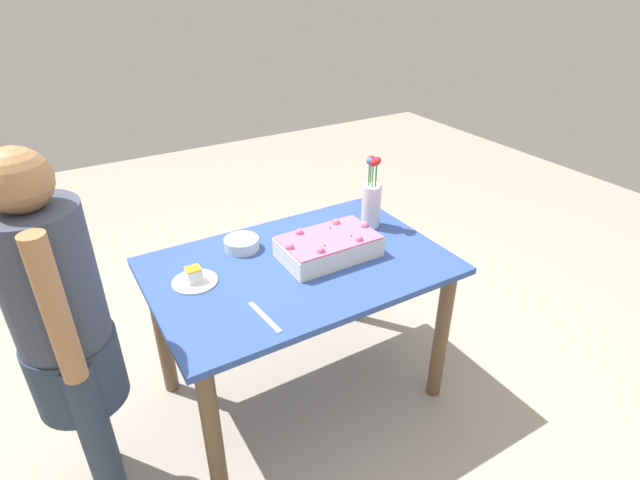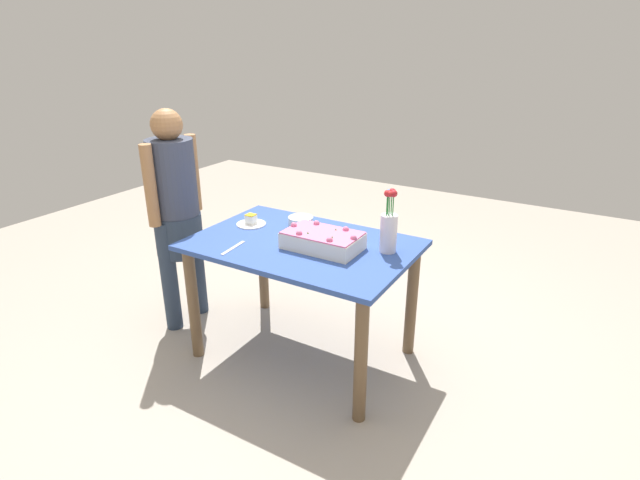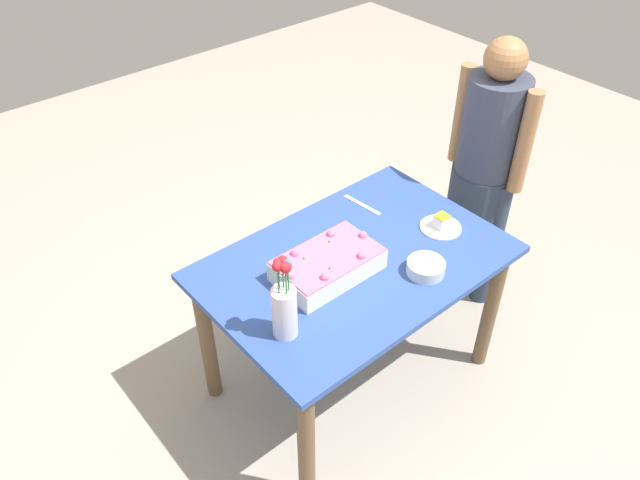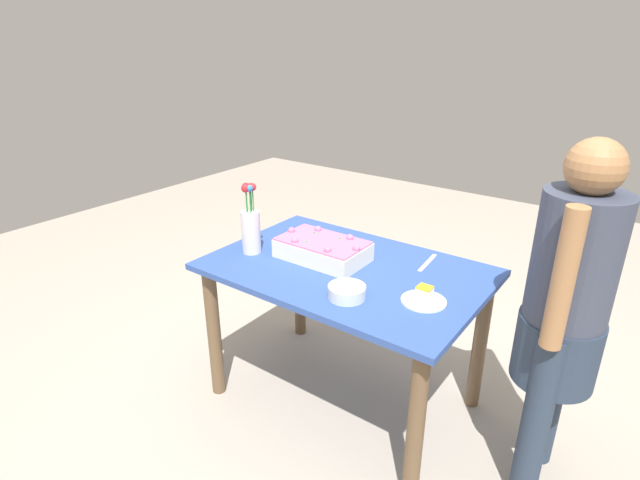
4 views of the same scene
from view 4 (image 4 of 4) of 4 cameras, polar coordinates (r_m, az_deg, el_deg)
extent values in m
plane|color=#A99E90|center=(2.81, 2.66, -17.42)|extent=(8.00, 8.00, 0.00)
cube|color=#304E9B|center=(2.40, 2.98, -3.42)|extent=(1.30, 0.87, 0.03)
cylinder|color=brown|center=(2.67, 17.79, -11.22)|extent=(0.07, 0.07, 0.74)
cylinder|color=brown|center=(3.13, -2.33, -4.73)|extent=(0.07, 0.07, 0.74)
cylinder|color=brown|center=(2.13, 10.86, -20.37)|extent=(0.07, 0.07, 0.74)
cylinder|color=brown|center=(2.69, -12.03, -10.29)|extent=(0.07, 0.07, 0.74)
cube|color=white|center=(2.46, 0.29, -1.17)|extent=(0.43, 0.26, 0.09)
cube|color=#D56A95|center=(2.44, 0.30, -0.10)|extent=(0.43, 0.26, 0.01)
sphere|color=#D56A95|center=(2.55, -3.27, 1.08)|extent=(0.04, 0.04, 0.04)
sphere|color=#D56A95|center=(2.42, -2.89, -0.08)|extent=(0.04, 0.04, 0.04)
sphere|color=#D56A95|center=(2.31, 0.88, -1.18)|extent=(0.04, 0.04, 0.04)
sphere|color=#D56A95|center=(2.33, 4.18, -1.00)|extent=(0.04, 0.04, 0.04)
sphere|color=#D56A95|center=(2.46, 3.44, 0.25)|extent=(0.04, 0.04, 0.04)
sphere|color=#D56A95|center=(2.56, -0.23, 1.23)|extent=(0.04, 0.04, 0.04)
cone|color=#2D8438|center=(2.41, -1.55, -0.19)|extent=(0.02, 0.02, 0.02)
cone|color=#2D8438|center=(2.52, -0.69, 0.82)|extent=(0.02, 0.02, 0.02)
cone|color=#2D8438|center=(2.45, 2.29, 0.16)|extent=(0.02, 0.02, 0.02)
cylinder|color=white|center=(2.13, 11.75, -6.84)|extent=(0.19, 0.19, 0.01)
cube|color=white|center=(2.12, 11.82, -6.08)|extent=(0.06, 0.06, 0.06)
cube|color=yellow|center=(2.10, 11.89, -5.33)|extent=(0.06, 0.06, 0.01)
cube|color=silver|center=(2.48, 12.19, -2.54)|extent=(0.04, 0.22, 0.00)
cylinder|color=silver|center=(2.53, -7.89, 0.90)|extent=(0.09, 0.09, 0.22)
cylinder|color=#2D8438|center=(2.49, -8.39, 4.68)|extent=(0.01, 0.01, 0.12)
sphere|color=red|center=(2.47, -8.47, 6.06)|extent=(0.04, 0.04, 0.04)
cylinder|color=#2D8438|center=(2.46, -8.41, 4.49)|extent=(0.01, 0.01, 0.12)
sphere|color=red|center=(2.44, -8.50, 5.88)|extent=(0.04, 0.04, 0.04)
cylinder|color=#2D8438|center=(2.46, -8.00, 4.47)|extent=(0.01, 0.01, 0.12)
sphere|color=#2C79CB|center=(2.44, -8.08, 5.87)|extent=(0.03, 0.03, 0.03)
cylinder|color=#2D8438|center=(2.48, -7.67, 4.63)|extent=(0.01, 0.01, 0.12)
sphere|color=red|center=(2.46, -7.74, 6.02)|extent=(0.04, 0.04, 0.04)
cylinder|color=#2D8438|center=(2.49, -7.88, 4.72)|extent=(0.01, 0.01, 0.12)
sphere|color=red|center=(2.47, -7.96, 6.10)|extent=(0.03, 0.03, 0.03)
cylinder|color=silver|center=(2.11, 3.09, -5.93)|extent=(0.16, 0.16, 0.05)
cylinder|color=#2A384C|center=(2.46, 24.98, -14.98)|extent=(0.11, 0.11, 0.78)
cylinder|color=#2A384C|center=(2.26, 23.44, -18.53)|extent=(0.11, 0.11, 0.78)
cylinder|color=#2A384C|center=(2.21, 25.37, -11.17)|extent=(0.31, 0.32, 0.28)
cylinder|color=#3A4154|center=(2.04, 27.13, -2.15)|extent=(0.30, 0.30, 0.52)
sphere|color=#A47349|center=(1.93, 28.96, 7.34)|extent=(0.20, 0.20, 0.20)
cylinder|color=#A47349|center=(2.21, 28.04, -0.48)|extent=(0.08, 0.08, 0.52)
cylinder|color=#A47349|center=(1.86, 26.05, -4.14)|extent=(0.08, 0.08, 0.52)
camera|label=1|loc=(3.49, 34.01, 21.30)|focal=28.00mm
camera|label=2|loc=(4.87, 3.71, 23.53)|focal=28.00mm
camera|label=3|loc=(2.72, -52.81, 30.23)|focal=35.00mm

